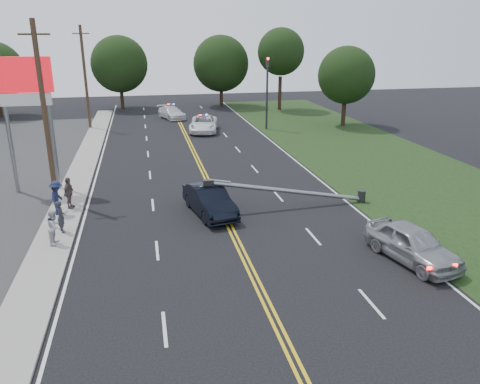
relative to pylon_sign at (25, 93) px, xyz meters
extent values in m
plane|color=black|center=(10.50, -14.00, -6.00)|extent=(120.00, 120.00, 0.00)
cube|color=gray|center=(2.10, -4.00, -5.94)|extent=(1.80, 70.00, 0.12)
cube|color=black|center=(24.00, -4.00, -5.99)|extent=(12.00, 80.00, 0.01)
cube|color=gold|center=(10.50, -4.00, -5.99)|extent=(0.36, 80.00, 0.00)
cylinder|color=gray|center=(-1.20, 0.00, -2.50)|extent=(0.24, 0.24, 7.00)
cylinder|color=gray|center=(1.20, 0.00, -2.50)|extent=(0.24, 0.24, 7.00)
cube|color=red|center=(0.00, 0.00, 1.00)|extent=(3.20, 0.35, 2.00)
cube|color=white|center=(0.00, 0.00, -0.40)|extent=(2.80, 0.30, 0.70)
cylinder|color=#2D2D30|center=(18.80, 16.00, -2.50)|extent=(0.20, 0.20, 7.00)
cube|color=#2D2D30|center=(18.80, 16.00, 0.60)|extent=(0.28, 0.28, 0.90)
sphere|color=#FF0C07|center=(18.80, 15.84, 0.90)|extent=(0.22, 0.22, 0.22)
cylinder|color=#2D2D30|center=(18.60, -6.00, -5.65)|extent=(0.44, 0.44, 0.70)
cylinder|color=gray|center=(14.17, -6.00, -5.02)|extent=(8.90, 0.24, 1.80)
cube|color=#2D2D30|center=(9.74, -6.00, -4.23)|extent=(0.55, 0.32, 0.30)
cylinder|color=#382619|center=(1.30, -2.00, -1.00)|extent=(0.28, 0.28, 10.00)
cube|color=#382619|center=(1.30, -2.00, 3.20)|extent=(1.60, 0.10, 0.10)
cylinder|color=#382619|center=(1.30, 20.00, -1.00)|extent=(0.28, 0.28, 10.00)
cube|color=#382619|center=(1.30, 20.00, 3.20)|extent=(1.60, 0.10, 0.10)
cylinder|color=black|center=(4.18, 32.83, -4.39)|extent=(0.44, 0.44, 3.22)
sphere|color=black|center=(4.18, 32.83, -0.45)|extent=(6.97, 6.97, 6.97)
cylinder|color=black|center=(17.01, 32.53, -4.41)|extent=(0.44, 0.44, 3.18)
sphere|color=black|center=(17.01, 32.53, -0.53)|extent=(7.19, 7.19, 7.19)
cylinder|color=black|center=(23.70, 27.95, -3.94)|extent=(0.44, 0.44, 4.11)
sphere|color=black|center=(23.70, 27.95, 1.07)|extent=(5.71, 5.71, 5.71)
cylinder|color=black|center=(27.14, 16.12, -4.49)|extent=(0.44, 0.44, 3.01)
sphere|color=black|center=(27.14, 16.12, -0.80)|extent=(5.76, 5.76, 5.76)
imported|color=black|center=(9.78, -6.03, -5.23)|extent=(2.56, 4.90, 1.54)
imported|color=#93969A|center=(17.42, -13.21, -5.22)|extent=(2.83, 4.88, 1.56)
imported|color=white|center=(12.42, 16.10, -5.23)|extent=(3.56, 5.93, 1.54)
imported|color=silver|center=(9.83, 24.10, -5.31)|extent=(3.35, 5.09, 1.37)
imported|color=#292A31|center=(2.39, -7.19, -5.09)|extent=(0.58, 0.68, 1.58)
imported|color=#BCBDC2|center=(2.32, -8.53, -5.06)|extent=(0.75, 0.89, 1.63)
imported|color=#1B2143|center=(1.87, -4.71, -4.96)|extent=(0.80, 1.25, 1.83)
imported|color=#604F4D|center=(2.34, -3.87, -5.00)|extent=(0.70, 1.10, 1.75)
camera|label=1|loc=(6.54, -29.38, 3.28)|focal=35.00mm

